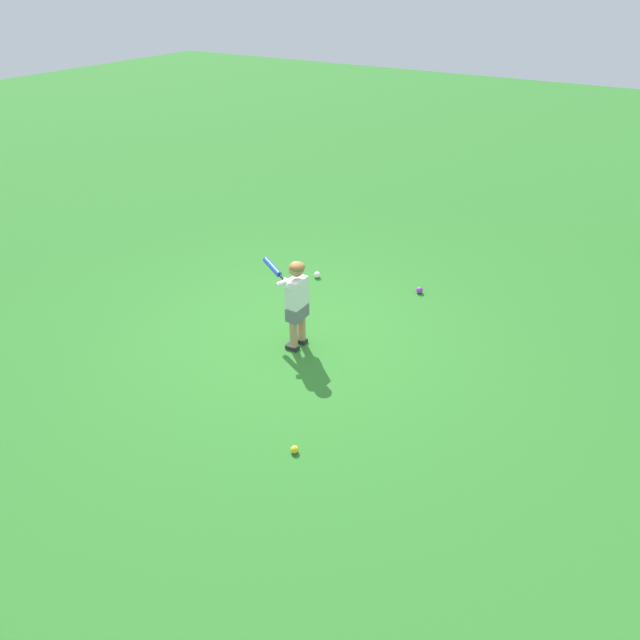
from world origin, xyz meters
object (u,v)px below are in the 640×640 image
object	(u,v)px
play_ball_far_left	(317,275)
play_ball_behind_batter	(304,293)
play_ball_by_bucket	(420,290)
child_batter	(295,296)
play_ball_near_batter	(295,449)

from	to	relation	value
play_ball_far_left	play_ball_behind_batter	size ratio (longest dim) A/B	0.95
play_ball_far_left	play_ball_by_bucket	bearing A→B (deg)	103.39
child_batter	play_ball_behind_batter	bearing A→B (deg)	-151.64
play_ball_behind_batter	play_ball_near_batter	xyz separation A→B (m)	(2.50, 1.51, -0.01)
play_ball_behind_batter	child_batter	bearing A→B (deg)	28.36
child_batter	play_ball_near_batter	distance (m)	1.86
play_ball_far_left	play_ball_behind_batter	distance (m)	0.57
child_batter	play_ball_near_batter	size ratio (longest dim) A/B	14.56
child_batter	play_ball_far_left	distance (m)	1.83
play_ball_by_bucket	play_ball_behind_batter	distance (m)	1.56
play_ball_by_bucket	play_ball_near_batter	world-z (taller)	play_ball_by_bucket
play_ball_by_bucket	play_ball_far_left	distance (m)	1.46
child_batter	play_ball_near_batter	xyz separation A→B (m)	(1.47, 0.96, -0.61)
child_batter	play_ball_by_bucket	bearing A→B (deg)	159.43
child_batter	play_ball_by_bucket	distance (m)	2.14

